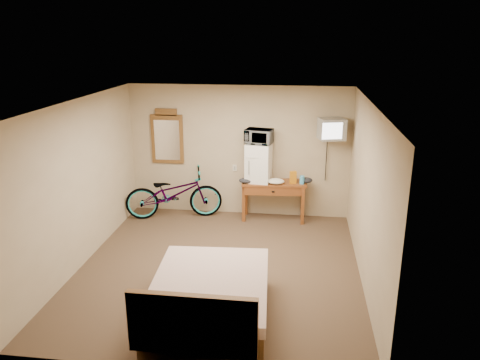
{
  "coord_description": "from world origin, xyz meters",
  "views": [
    {
      "loc": [
        1.13,
        -6.29,
        3.42
      ],
      "look_at": [
        0.23,
        0.67,
        1.2
      ],
      "focal_mm": 35.0,
      "sensor_mm": 36.0,
      "label": 1
    }
  ],
  "objects": [
    {
      "name": "blue_cup",
      "position": [
        1.21,
        1.99,
        0.83
      ],
      "size": [
        0.09,
        0.09,
        0.15
      ],
      "primitive_type": "cylinder",
      "color": "#43ABE6",
      "rests_on": "desk"
    },
    {
      "name": "bicycle",
      "position": [
        -1.2,
        1.9,
        0.48
      ],
      "size": [
        1.93,
        1.09,
        0.96
      ],
      "primitive_type": "imported",
      "rotation": [
        0.0,
        0.0,
        1.83
      ],
      "color": "black",
      "rests_on": "floor"
    },
    {
      "name": "room",
      "position": [
        -0.0,
        0.0,
        1.25
      ],
      "size": [
        4.6,
        4.64,
        2.5
      ],
      "color": "#3E2A1F",
      "rests_on": "ground"
    },
    {
      "name": "wall_mirror",
      "position": [
        -1.39,
        2.27,
        1.49
      ],
      "size": [
        0.63,
        0.04,
        1.06
      ],
      "color": "brown",
      "rests_on": "room"
    },
    {
      "name": "crt_television",
      "position": [
        1.7,
        2.02,
        1.78
      ],
      "size": [
        0.51,
        0.61,
        0.38
      ],
      "color": "black",
      "rests_on": "room"
    },
    {
      "name": "desk",
      "position": [
        0.7,
        2.0,
        0.61
      ],
      "size": [
        1.22,
        0.54,
        0.75
      ],
      "color": "brown",
      "rests_on": "floor"
    },
    {
      "name": "microwave",
      "position": [
        0.4,
        2.04,
        1.61
      ],
      "size": [
        0.54,
        0.42,
        0.27
      ],
      "primitive_type": "imported",
      "rotation": [
        0.0,
        0.0,
        -0.2
      ],
      "color": "white",
      "rests_on": "mini_fridge"
    },
    {
      "name": "cloth_dark_b",
      "position": [
        1.3,
        2.06,
        0.8
      ],
      "size": [
        0.22,
        0.18,
        0.1
      ],
      "primitive_type": "ellipsoid",
      "color": "black",
      "rests_on": "desk"
    },
    {
      "name": "snack_bag",
      "position": [
        1.05,
        1.99,
        0.87
      ],
      "size": [
        0.13,
        0.1,
        0.23
      ],
      "primitive_type": "cube",
      "rotation": [
        0.0,
        0.0,
        0.33
      ],
      "color": "orange",
      "rests_on": "desk"
    },
    {
      "name": "bed",
      "position": [
        0.11,
        -1.38,
        0.3
      ],
      "size": [
        1.51,
        1.97,
        0.9
      ],
      "color": "brown",
      "rests_on": "floor"
    },
    {
      "name": "mini_fridge",
      "position": [
        0.4,
        2.04,
        1.11
      ],
      "size": [
        0.49,
        0.47,
        0.72
      ],
      "color": "white",
      "rests_on": "desk"
    },
    {
      "name": "cloth_cream",
      "position": [
        0.74,
        1.92,
        0.8
      ],
      "size": [
        0.32,
        0.25,
        0.1
      ],
      "primitive_type": "ellipsoid",
      "color": "beige",
      "rests_on": "desk"
    },
    {
      "name": "cloth_dark_a",
      "position": [
        0.18,
        1.9,
        0.8
      ],
      "size": [
        0.25,
        0.19,
        0.09
      ],
      "primitive_type": "ellipsoid",
      "color": "black",
      "rests_on": "desk"
    }
  ]
}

